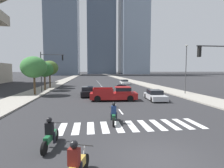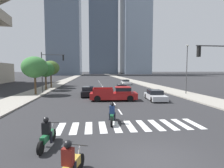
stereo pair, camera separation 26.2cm
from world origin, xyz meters
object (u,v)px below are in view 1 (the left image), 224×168
(traffic_signal_far, at_px, (49,65))
(street_tree_third, at_px, (50,68))
(street_lamp_east, at_px, (186,65))
(motorcycle_trailing, at_px, (50,135))
(motorcycle_third, at_px, (114,115))
(street_tree_second, at_px, (45,70))
(sedan_red_3, at_px, (121,89))
(motorcycle_lead, at_px, (75,167))
(sedan_white_2, at_px, (125,82))
(street_tree_nearest, at_px, (34,67))
(pickup_truck, at_px, (116,94))
(sedan_silver_0, at_px, (155,95))
(sedan_black_1, at_px, (88,92))

(traffic_signal_far, bearing_deg, street_tree_third, 101.79)
(street_lamp_east, bearing_deg, motorcycle_trailing, -135.10)
(motorcycle_third, xyz_separation_m, street_tree_second, (-9.57, 20.70, 3.22))
(motorcycle_trailing, bearing_deg, sedan_red_3, -12.09)
(motorcycle_lead, height_order, sedan_white_2, motorcycle_lead)
(motorcycle_third, height_order, street_tree_second, street_tree_second)
(street_lamp_east, xyz_separation_m, street_tree_second, (-22.42, 7.78, -0.59))
(motorcycle_lead, xyz_separation_m, sedan_white_2, (9.58, 38.67, -0.01))
(sedan_red_3, relative_size, street_tree_nearest, 0.79)
(motorcycle_lead, relative_size, traffic_signal_far, 0.33)
(sedan_red_3, distance_m, traffic_signal_far, 12.13)
(sedan_red_3, xyz_separation_m, street_tree_second, (-13.15, 4.01, 3.20))
(motorcycle_lead, bearing_deg, sedan_white_2, 6.03)
(pickup_truck, bearing_deg, traffic_signal_far, 144.08)
(motorcycle_lead, xyz_separation_m, street_tree_nearest, (-7.43, 21.03, 3.53))
(motorcycle_third, bearing_deg, sedan_silver_0, -27.09)
(motorcycle_third, xyz_separation_m, sedan_silver_0, (6.38, 8.64, -0.01))
(motorcycle_third, relative_size, traffic_signal_far, 0.34)
(street_lamp_east, xyz_separation_m, street_tree_nearest, (-22.42, 1.80, -0.28))
(sedan_silver_0, bearing_deg, street_tree_third, -131.30)
(street_tree_second, relative_size, street_tree_third, 0.92)
(sedan_white_2, distance_m, traffic_signal_far, 22.12)
(pickup_truck, relative_size, street_tree_nearest, 1.04)
(motorcycle_third, distance_m, traffic_signal_far, 19.08)
(motorcycle_lead, distance_m, street_tree_nearest, 22.58)
(sedan_black_1, bearing_deg, pickup_truck, -138.90)
(pickup_truck, distance_m, sedan_white_2, 24.14)
(motorcycle_trailing, xyz_separation_m, sedan_red_3, (7.12, 20.11, 0.02))
(motorcycle_trailing, relative_size, pickup_truck, 0.38)
(motorcycle_trailing, distance_m, sedan_white_2, 37.42)
(sedan_silver_0, height_order, sedan_black_1, sedan_black_1)
(motorcycle_trailing, distance_m, street_tree_second, 25.07)
(motorcycle_third, distance_m, sedan_silver_0, 10.74)
(sedan_black_1, bearing_deg, motorcycle_trailing, 175.35)
(motorcycle_trailing, height_order, sedan_red_3, motorcycle_trailing)
(pickup_truck, xyz_separation_m, traffic_signal_far, (-9.44, 7.97, 3.64))
(sedan_black_1, relative_size, street_tree_second, 0.88)
(sedan_red_3, bearing_deg, street_tree_third, -118.80)
(sedan_silver_0, bearing_deg, motorcycle_lead, -25.58)
(sedan_silver_0, bearing_deg, pickup_truck, -89.68)
(street_tree_second, bearing_deg, traffic_signal_far, -66.43)
(motorcycle_lead, distance_m, street_lamp_east, 24.68)
(motorcycle_trailing, xyz_separation_m, sedan_silver_0, (9.92, 12.05, -0.01))
(traffic_signal_far, bearing_deg, street_lamp_east, -10.91)
(street_tree_second, bearing_deg, sedan_black_1, -45.04)
(motorcycle_lead, distance_m, sedan_white_2, 39.84)
(street_lamp_east, xyz_separation_m, street_tree_third, (-22.42, 11.90, -0.25))
(motorcycle_trailing, bearing_deg, pickup_truck, -14.83)
(motorcycle_third, relative_size, street_lamp_east, 0.29)
(street_tree_third, bearing_deg, pickup_truck, -55.04)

